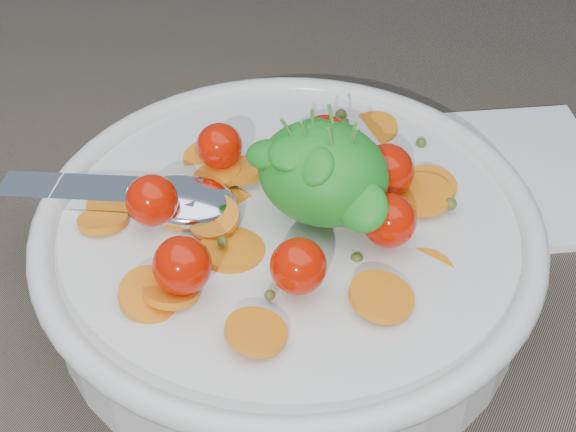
% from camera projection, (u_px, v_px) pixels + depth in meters
% --- Properties ---
extents(ground, '(6.00, 6.00, 0.00)m').
position_uv_depth(ground, '(283.00, 281.00, 0.52)').
color(ground, brown).
rests_on(ground, ground).
extents(bowl, '(0.33, 0.30, 0.13)m').
position_uv_depth(bowl, '(288.00, 244.00, 0.49)').
color(bowl, silver).
rests_on(bowl, ground).
extents(napkin, '(0.24, 0.23, 0.01)m').
position_uv_depth(napkin, '(486.00, 177.00, 0.59)').
color(napkin, white).
rests_on(napkin, ground).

